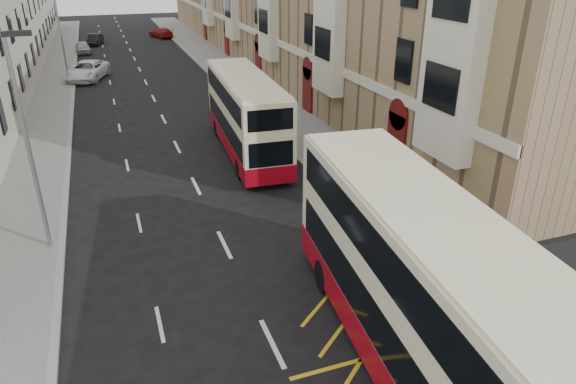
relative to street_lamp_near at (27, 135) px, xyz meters
name	(u,v)px	position (x,y,z in m)	size (l,w,h in m)	color
pavement_right	(265,101)	(14.35, 18.00, -4.56)	(4.00, 120.00, 0.15)	slate
pavement_left	(48,121)	(-1.15, 18.00, -4.56)	(3.00, 120.00, 0.15)	slate
kerb_right	(240,103)	(12.35, 18.00, -4.56)	(0.25, 120.00, 0.15)	gray
kerb_left	(71,119)	(0.35, 18.00, -4.56)	(0.25, 120.00, 0.15)	gray
road_markings	(140,71)	(6.35, 33.00, -4.63)	(10.00, 110.00, 0.01)	silver
guard_railing	(424,251)	(12.60, -6.25, -3.78)	(0.06, 6.56, 1.01)	red
street_lamp_near	(27,135)	(0.00, 0.00, 0.00)	(0.93, 0.18, 8.00)	gray
street_lamp_far	(60,29)	(0.00, 30.00, 0.00)	(0.93, 0.18, 8.00)	gray
double_decker_front	(419,290)	(9.69, -10.10, -2.13)	(4.06, 12.57, 4.92)	#F4EBBB
double_decker_rear	(246,115)	(10.00, 7.61, -2.38)	(3.22, 11.23, 4.43)	#F4EBBB
pedestrian_mid	(527,262)	(15.26, -8.26, -3.60)	(0.86, 0.67, 1.76)	black
pedestrian_far	(514,293)	(13.51, -9.61, -3.52)	(1.13, 0.47, 1.93)	black
white_van	(87,71)	(1.56, 30.81, -3.82)	(2.71, 5.88, 1.63)	white
car_silver	(83,48)	(1.15, 45.24, -3.97)	(1.58, 3.92, 1.34)	#93959A
car_dark	(95,40)	(2.58, 51.40, -3.99)	(1.37, 3.94, 1.30)	black
car_red	(161,33)	(11.15, 54.80, -3.97)	(1.87, 4.60, 1.33)	maroon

